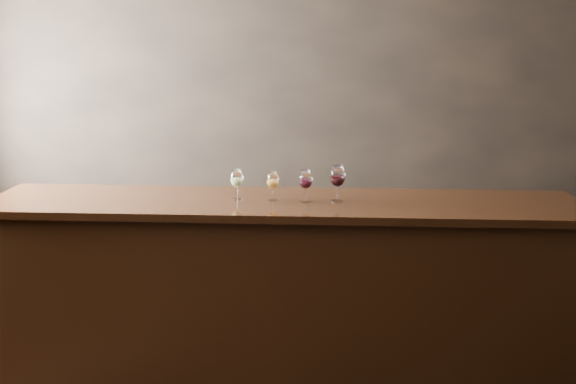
# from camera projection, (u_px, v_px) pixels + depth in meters

# --- Properties ---
(room_shell) EXTENTS (5.02, 4.52, 2.81)m
(room_shell) POSITION_uv_depth(u_px,v_px,m) (186.00, 108.00, 3.50)
(room_shell) COLOR black
(room_shell) RESTS_ON ground
(bar_counter) EXTENTS (3.30, 0.92, 1.14)m
(bar_counter) POSITION_uv_depth(u_px,v_px,m) (282.00, 303.00, 4.70)
(bar_counter) COLOR black
(bar_counter) RESTS_ON ground
(bar_top) EXTENTS (3.41, 1.01, 0.04)m
(bar_top) POSITION_uv_depth(u_px,v_px,m) (281.00, 204.00, 4.58)
(bar_top) COLOR black
(bar_top) RESTS_ON bar_counter
(back_bar_shelf) EXTENTS (2.28, 0.40, 0.82)m
(back_bar_shelf) POSITION_uv_depth(u_px,v_px,m) (274.00, 281.00, 5.63)
(back_bar_shelf) COLOR black
(back_bar_shelf) RESTS_ON ground
(glass_white) EXTENTS (0.07, 0.07, 0.17)m
(glass_white) POSITION_uv_depth(u_px,v_px,m) (237.00, 179.00, 4.58)
(glass_white) COLOR white
(glass_white) RESTS_ON bar_top
(glass_amber) EXTENTS (0.07, 0.07, 0.17)m
(glass_amber) POSITION_uv_depth(u_px,v_px,m) (273.00, 181.00, 4.56)
(glass_amber) COLOR white
(glass_amber) RESTS_ON bar_top
(glass_red_a) EXTENTS (0.08, 0.08, 0.18)m
(glass_red_a) POSITION_uv_depth(u_px,v_px,m) (306.00, 180.00, 4.52)
(glass_red_a) COLOR white
(glass_red_a) RESTS_ON bar_top
(glass_red_b) EXTENTS (0.09, 0.09, 0.21)m
(glass_red_b) POSITION_uv_depth(u_px,v_px,m) (338.00, 177.00, 4.53)
(glass_red_b) COLOR white
(glass_red_b) RESTS_ON bar_top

